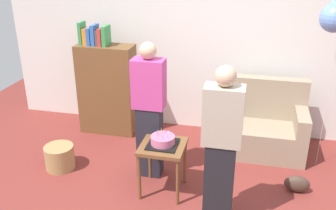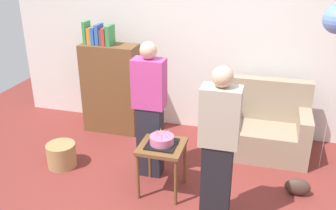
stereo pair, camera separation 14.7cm
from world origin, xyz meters
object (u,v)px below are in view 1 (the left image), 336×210
at_px(person_blowing_candles, 149,111).
at_px(handbag, 297,184).
at_px(wicker_basket, 60,157).
at_px(bookshelf, 107,87).
at_px(side_table, 163,152).
at_px(birthday_cake, 163,141).
at_px(person_holding_cake, 221,148).
at_px(couch, 262,127).

relative_size(person_blowing_candles, handbag, 5.82).
height_order(wicker_basket, handbag, wicker_basket).
relative_size(bookshelf, handbag, 5.74).
xyz_separation_m(side_table, birthday_cake, (0.00, -0.00, 0.14)).
xyz_separation_m(person_blowing_candles, handbag, (1.70, 0.01, -0.73)).
relative_size(birthday_cake, person_holding_cake, 0.20).
xyz_separation_m(person_holding_cake, wicker_basket, (-2.01, 0.52, -0.68)).
distance_m(bookshelf, birthday_cake, 1.72).
xyz_separation_m(person_blowing_candles, person_holding_cake, (0.88, -0.66, 0.00)).
xyz_separation_m(person_holding_cake, handbag, (0.82, 0.67, -0.73)).
bearing_deg(person_blowing_candles, wicker_basket, 171.03).
height_order(couch, wicker_basket, couch).
bearing_deg(handbag, person_blowing_candles, -179.61).
relative_size(couch, person_blowing_candles, 0.67).
relative_size(birthday_cake, person_blowing_candles, 0.20).
bearing_deg(bookshelf, handbag, -20.37).
xyz_separation_m(couch, side_table, (-1.07, -1.20, 0.16)).
bearing_deg(bookshelf, wicker_basket, -100.80).
height_order(couch, bookshelf, bookshelf).
bearing_deg(person_blowing_candles, bookshelf, 116.73).
relative_size(bookshelf, wicker_basket, 4.46).
bearing_deg(person_holding_cake, couch, -96.50).
relative_size(couch, wicker_basket, 3.06).
distance_m(bookshelf, handbag, 2.85).
height_order(birthday_cake, wicker_basket, birthday_cake).
bearing_deg(bookshelf, person_holding_cake, -42.48).
distance_m(side_table, person_holding_cake, 0.81).
bearing_deg(couch, person_holding_cake, -105.17).
bearing_deg(person_blowing_candles, couch, 18.32).
bearing_deg(handbag, wicker_basket, -176.92).
relative_size(person_blowing_candles, wicker_basket, 4.53).
bearing_deg(person_holding_cake, bookshelf, -33.80).
bearing_deg(couch, bookshelf, 177.61).
relative_size(bookshelf, person_blowing_candles, 0.99).
height_order(couch, person_holding_cake, person_holding_cake).
bearing_deg(side_table, handbag, 12.14).
relative_size(person_holding_cake, handbag, 5.82).
xyz_separation_m(couch, birthday_cake, (-1.07, -1.20, 0.30)).
xyz_separation_m(bookshelf, person_holding_cake, (1.79, -1.64, 0.15)).
bearing_deg(person_holding_cake, person_blowing_candles, -28.07).
bearing_deg(handbag, birthday_cake, -167.86).
height_order(bookshelf, birthday_cake, bookshelf).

